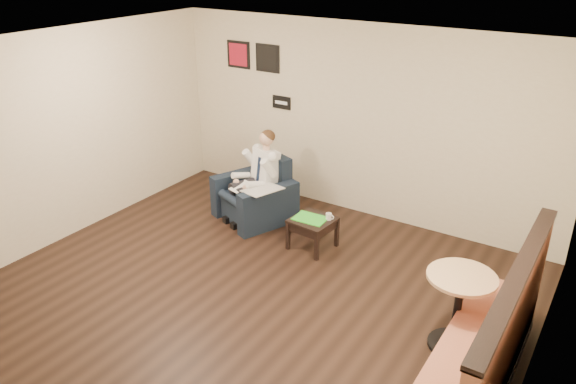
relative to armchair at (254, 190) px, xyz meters
The scene contains 18 objects.
ground 2.29m from the armchair, 60.40° to the right, with size 6.00×6.00×0.00m, color black.
wall_back 1.79m from the armchair, 43.29° to the left, with size 6.00×0.02×2.80m, color beige.
wall_left 2.88m from the armchair, 134.04° to the right, with size 0.02×6.00×2.80m, color beige.
wall_right 4.65m from the armchair, 25.43° to the right, with size 0.02×6.00×2.80m, color beige.
ceiling 3.24m from the armchair, 60.40° to the right, with size 6.00×6.00×0.02m, color white.
seating_sign 1.47m from the armchair, 100.42° to the left, with size 0.32×0.02×0.20m, color black.
art_print_left 2.21m from the armchair, 133.83° to the left, with size 0.42×0.03×0.42m, color #AB152B.
art_print_right 2.03m from the armchair, 113.10° to the left, with size 0.42×0.03×0.42m, color black.
armchair is the anchor object (origin of this frame).
seated_man 0.21m from the armchair, 112.06° to the right, with size 0.60×0.90×1.27m, color white, non-canonical shape.
lap_papers 0.25m from the armchair, 112.06° to the right, with size 0.21×0.30×0.01m, color white.
newspaper 0.43m from the armchair, 36.62° to the right, with size 0.40×0.50×0.01m, color silver.
side_table 1.23m from the armchair, 14.15° to the right, with size 0.52×0.52×0.43m, color black.
green_folder 1.18m from the armchair, 15.28° to the right, with size 0.43×0.31×0.01m, color #35DA2B.
coffee_mug 1.36m from the armchair, ahead, with size 0.08×0.08×0.09m, color white.
smartphone 1.24m from the armchair, ahead, with size 0.13×0.07×0.01m, color black.
banquette 4.13m from the armchair, 26.17° to the right, with size 0.63×2.66×1.36m, color #A1583E.
cafe_table 3.61m from the armchair, 20.37° to the right, with size 0.68×0.68×0.84m, color tan.
Camera 1 is at (3.33, -4.07, 3.80)m, focal length 35.00 mm.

